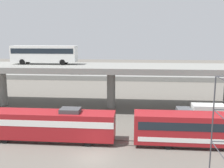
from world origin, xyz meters
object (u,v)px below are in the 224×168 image
object	(u,v)px
parked_car_1	(61,70)
parked_car_2	(175,71)
train_locomotive	(42,123)
parked_car_0	(193,72)
parked_car_4	(138,71)
service_truck_west	(202,114)
parked_car_5	(58,71)
transit_bus_on_overpass	(44,53)
parked_car_3	(76,72)

from	to	relation	value
parked_car_1	parked_car_2	xyz separation A→B (m)	(37.01, -0.20, 0.00)
train_locomotive	parked_car_0	world-z (taller)	train_locomotive
parked_car_2	parked_car_4	distance (m)	11.50
service_truck_west	parked_car_2	distance (m)	45.16
parked_car_0	parked_car_5	bearing A→B (deg)	-177.10
transit_bus_on_overpass	parked_car_0	bearing A→B (deg)	45.13
service_truck_west	parked_car_0	world-z (taller)	service_truck_west
parked_car_0	parked_car_3	world-z (taller)	same
train_locomotive	parked_car_3	world-z (taller)	train_locomotive
train_locomotive	parked_car_3	distance (m)	49.44
parked_car_1	parked_car_0	bearing A→B (deg)	-1.95
transit_bus_on_overpass	parked_car_1	distance (m)	37.77
parked_car_0	parked_car_5	xyz separation A→B (m)	(-41.99, -2.13, -0.00)
parked_car_0	parked_car_1	bearing A→B (deg)	178.05
train_locomotive	transit_bus_on_overpass	world-z (taller)	transit_bus_on_overpass
parked_car_2	parked_car_5	xyz separation A→B (m)	(-36.63, -3.36, -0.00)
parked_car_2	parked_car_5	bearing A→B (deg)	-174.76
parked_car_0	parked_car_4	bearing A→B (deg)	177.28
service_truck_west	parked_car_0	size ratio (longest dim) A/B	1.59
parked_car_1	train_locomotive	bearing A→B (deg)	-76.03
parked_car_4	parked_car_5	xyz separation A→B (m)	(-25.14, -2.93, -0.00)
parked_car_3	parked_car_0	bearing A→B (deg)	-175.72
parked_car_3	parked_car_4	xyz separation A→B (m)	(19.25, 3.50, 0.00)
train_locomotive	parked_car_5	distance (m)	51.16
service_truck_west	parked_car_1	world-z (taller)	service_truck_west
train_locomotive	parked_car_1	xyz separation A→B (m)	(-13.21, 53.09, 0.03)
transit_bus_on_overpass	train_locomotive	bearing A→B (deg)	-72.23
parked_car_1	parked_car_4	bearing A→B (deg)	-1.43
transit_bus_on_overpass	parked_car_2	world-z (taller)	transit_bus_on_overpass
parked_car_2	parked_car_4	size ratio (longest dim) A/B	1.04
transit_bus_on_overpass	parked_car_5	bearing A→B (deg)	102.80
service_truck_west	parked_car_5	xyz separation A→B (m)	(-33.88, 41.71, 0.59)
parked_car_0	parked_car_5	distance (m)	42.04
transit_bus_on_overpass	service_truck_west	world-z (taller)	transit_bus_on_overpass
train_locomotive	parked_car_4	size ratio (longest dim) A/B	4.04
parked_car_1	parked_car_5	bearing A→B (deg)	-84.00
parked_car_1	parked_car_2	bearing A→B (deg)	-0.32
transit_bus_on_overpass	parked_car_4	distance (m)	40.43
train_locomotive	parked_car_1	bearing A→B (deg)	-76.03
service_truck_west	parked_car_0	xyz separation A→B (m)	(8.11, 43.84, 0.59)
transit_bus_on_overpass	parked_car_4	world-z (taller)	transit_bus_on_overpass
parked_car_2	train_locomotive	bearing A→B (deg)	-114.23
parked_car_3	parked_car_4	bearing A→B (deg)	-169.69
parked_car_0	parked_car_1	size ratio (longest dim) A/B	0.95
service_truck_west	parked_car_3	size ratio (longest dim) A/B	1.67
parked_car_5	parked_car_0	bearing A→B (deg)	2.90
parked_car_0	parked_car_5	size ratio (longest dim) A/B	1.00
service_truck_west	transit_bus_on_overpass	bearing A→B (deg)	-18.98
train_locomotive	parked_car_0	distance (m)	59.31
parked_car_1	parked_car_3	xyz separation A→B (m)	(6.26, -4.14, -0.00)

